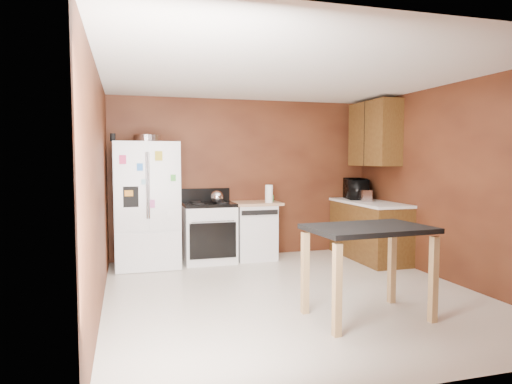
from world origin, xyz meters
name	(u,v)px	position (x,y,z in m)	size (l,w,h in m)	color
floor	(293,294)	(0.00, 0.00, 0.00)	(4.50, 4.50, 0.00)	beige
ceiling	(295,74)	(0.00, 0.00, 2.50)	(4.50, 4.50, 0.00)	white
wall_back	(244,178)	(0.00, 2.25, 1.25)	(4.20, 4.20, 0.00)	#603019
wall_front	(415,206)	(0.00, -2.25, 1.25)	(4.20, 4.20, 0.00)	#603019
wall_left	(99,190)	(-2.10, 0.00, 1.25)	(4.50, 4.50, 0.00)	#603019
wall_right	(450,183)	(2.10, 0.00, 1.25)	(4.50, 4.50, 0.00)	#603019
roasting_pan	(147,139)	(-1.53, 1.89, 1.85)	(0.40, 0.40, 0.10)	silver
pen_cup	(113,137)	(-2.00, 1.76, 1.85)	(0.07, 0.07, 0.11)	black
kettle	(217,197)	(-0.54, 1.80, 0.99)	(0.19, 0.19, 0.19)	silver
paper_towel	(269,194)	(0.27, 1.79, 1.03)	(0.12, 0.12, 0.27)	white
green_canister	(271,198)	(0.36, 1.98, 0.94)	(0.09, 0.09, 0.10)	#45B355
toaster	(365,196)	(1.74, 1.48, 0.99)	(0.15, 0.24, 0.18)	silver
microwave	(356,190)	(1.81, 1.91, 1.05)	(0.55, 0.38, 0.31)	black
refrigerator	(147,205)	(-1.55, 1.86, 0.90)	(0.90, 0.80, 1.80)	white
gas_range	(209,231)	(-0.64, 1.92, 0.46)	(0.76, 0.68, 1.10)	white
dishwasher	(254,230)	(0.08, 1.95, 0.45)	(0.78, 0.63, 0.89)	white
right_cabinets	(371,201)	(1.84, 1.48, 0.91)	(0.63, 1.58, 2.45)	brown
island	(368,241)	(0.42, -0.93, 0.76)	(1.20, 0.84, 0.91)	black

